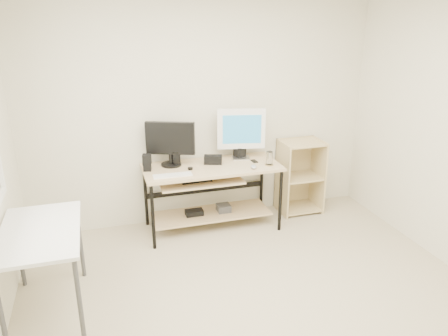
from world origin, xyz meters
name	(u,v)px	position (x,y,z in m)	size (l,w,h in m)	color
room	(253,165)	(-0.14, 0.04, 1.32)	(4.01, 4.01, 2.62)	#BBAE90
desk	(210,184)	(-0.03, 1.66, 0.54)	(1.50, 0.65, 0.75)	#D1B484
side_table	(41,239)	(-1.68, 0.60, 0.67)	(0.60, 1.00, 0.75)	white
shelf_unit	(299,175)	(1.15, 1.82, 0.45)	(0.50, 0.40, 0.90)	#D3BC84
black_monitor	(170,141)	(-0.42, 1.80, 1.03)	(0.52, 0.25, 0.49)	black
white_imac	(241,130)	(0.39, 1.81, 1.09)	(0.54, 0.17, 0.58)	silver
keyboard	(173,175)	(-0.47, 1.48, 0.76)	(0.40, 0.11, 0.01)	white
mouse	(254,167)	(0.41, 1.45, 0.77)	(0.06, 0.10, 0.04)	#B2B2B7
center_speaker	(213,160)	(0.03, 1.72, 0.80)	(0.20, 0.09, 0.10)	black
speaker_left	(147,162)	(-0.70, 1.71, 0.84)	(0.11, 0.11, 0.18)	black
speaker_right	(240,152)	(0.38, 1.84, 0.81)	(0.11, 0.11, 0.13)	black
audio_controller	(176,159)	(-0.37, 1.77, 0.83)	(0.08, 0.05, 0.16)	black
volume_puck	(190,169)	(-0.25, 1.61, 0.76)	(0.06, 0.06, 0.02)	black
smartphone	(254,161)	(0.50, 1.66, 0.75)	(0.06, 0.10, 0.01)	black
coaster	(269,165)	(0.62, 1.50, 0.75)	(0.09, 0.09, 0.01)	#A5824A
drinking_glass	(269,158)	(0.62, 1.50, 0.83)	(0.07, 0.07, 0.15)	white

